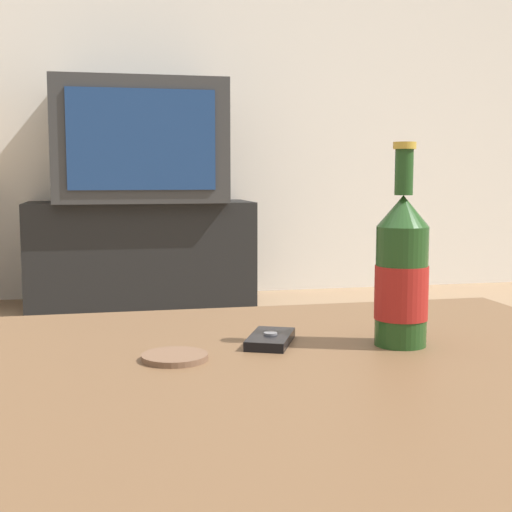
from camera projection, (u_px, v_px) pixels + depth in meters
The scene contains 7 objects.
back_wall at pixel (139, 49), 3.73m from camera, with size 8.00×0.05×2.60m.
coffee_table at pixel (276, 412), 0.90m from camera, with size 1.07×0.88×0.40m.
tv_stand at pixel (141, 253), 3.55m from camera, with size 1.10×0.44×0.51m.
television at pixel (139, 142), 3.49m from camera, with size 0.81×0.57×0.58m.
beer_bottle at pixel (402, 273), 1.02m from camera, with size 0.08×0.08×0.29m.
cell_phone at pixel (270, 339), 1.04m from camera, with size 0.10×0.12×0.02m.
coaster at pixel (175, 357), 0.95m from camera, with size 0.09×0.09×0.01m.
Camera 1 is at (-0.21, -0.85, 0.65)m, focal length 50.00 mm.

